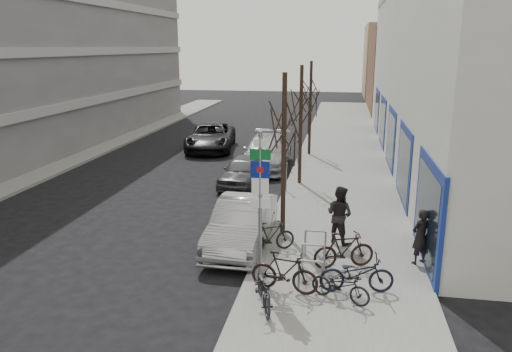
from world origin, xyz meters
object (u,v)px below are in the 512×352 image
at_px(highway_sign_pole, 260,197).
at_px(tree_near, 284,117).
at_px(lane_car, 211,137).
at_px(bike_rack, 313,255).
at_px(meter_front, 268,215).
at_px(bike_mid_inner, 271,236).
at_px(bike_far_curb, 341,283).
at_px(meter_mid, 286,174).
at_px(meter_back, 298,149).
at_px(pedestrian_far, 339,214).
at_px(parked_car_mid, 243,171).
at_px(parked_car_back, 267,152).
at_px(pedestrian_near, 420,237).
at_px(tree_mid, 301,97).
at_px(bike_near_left, 264,286).
at_px(bike_far_inner, 344,250).
at_px(parked_car_front, 242,224).
at_px(bike_near_right, 284,272).
at_px(bike_mid_curb, 357,271).
at_px(tree_far, 311,86).

xyz_separation_m(highway_sign_pole, tree_near, (0.20, 3.51, 1.65)).
distance_m(highway_sign_pole, lane_car, 18.51).
relative_size(bike_rack, tree_near, 0.41).
relative_size(meter_front, bike_mid_inner, 0.79).
bearing_deg(bike_far_curb, meter_mid, 37.99).
bearing_deg(meter_back, pedestrian_far, -78.13).
distance_m(bike_mid_inner, parked_car_mid, 8.16).
relative_size(parked_car_back, pedestrian_near, 3.52).
relative_size(tree_mid, bike_mid_inner, 3.43).
relative_size(tree_mid, meter_back, 4.33).
height_order(lane_car, pedestrian_near, pedestrian_near).
bearing_deg(bike_near_left, bike_far_inner, 35.72).
bearing_deg(parked_car_mid, bike_rack, -61.77).
height_order(bike_rack, parked_car_front, parked_car_front).
bearing_deg(bike_near_right, bike_far_curb, -88.12).
bearing_deg(pedestrian_far, tree_near, 15.68).
distance_m(parked_car_front, pedestrian_far, 3.13).
xyz_separation_m(bike_mid_curb, parked_car_back, (-4.41, 13.66, 0.11)).
bearing_deg(parked_car_front, bike_far_inner, -22.67).
relative_size(parked_car_front, parked_car_back, 0.80).
relative_size(bike_rack, lane_car, 0.39).
bearing_deg(pedestrian_far, lane_car, -27.95).
xyz_separation_m(bike_mid_curb, bike_mid_inner, (-2.55, 2.23, -0.10)).
relative_size(meter_mid, pedestrian_far, 0.67).
bearing_deg(lane_car, bike_mid_inner, -76.42).
distance_m(tree_far, bike_far_curb, 17.88).
bearing_deg(bike_mid_inner, bike_rack, -161.37).
bearing_deg(pedestrian_near, parked_car_back, -99.16).
height_order(highway_sign_pole, bike_far_curb, highway_sign_pole).
bearing_deg(bike_near_right, bike_near_left, 165.80).
height_order(highway_sign_pole, bike_near_right, highway_sign_pole).
bearing_deg(pedestrian_near, pedestrian_far, -65.20).
relative_size(bike_rack, bike_mid_curb, 1.19).
bearing_deg(parked_car_mid, bike_near_right, -67.64).
bearing_deg(bike_near_left, bike_mid_inner, 77.84).
xyz_separation_m(bike_rack, meter_front, (-1.65, 2.40, 0.26)).
relative_size(bike_mid_inner, pedestrian_far, 0.84).
distance_m(meter_mid, lane_car, 10.61).
relative_size(meter_mid, bike_mid_inner, 0.79).
relative_size(highway_sign_pole, meter_mid, 3.31).
distance_m(bike_near_right, pedestrian_far, 3.87).
bearing_deg(parked_car_back, parked_car_front, -87.10).
relative_size(meter_mid, bike_mid_curb, 0.67).
relative_size(bike_near_left, bike_mid_inner, 1.10).
bearing_deg(tree_mid, lane_car, 129.88).
distance_m(tree_near, bike_mid_inner, 3.85).
relative_size(highway_sign_pole, parked_car_mid, 1.05).
bearing_deg(bike_rack, bike_far_curb, -63.19).
relative_size(bike_near_right, bike_mid_curb, 0.95).
bearing_deg(meter_front, bike_mid_curb, -50.29).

